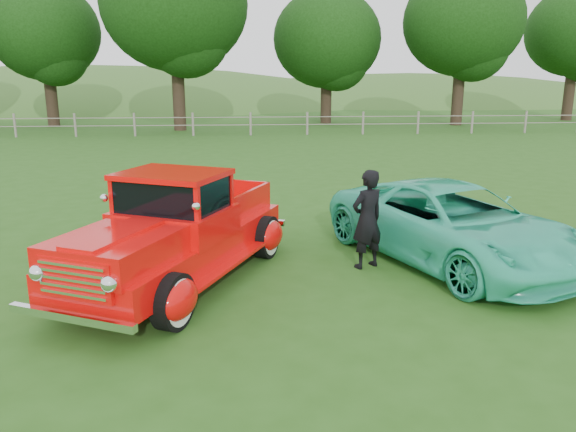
{
  "coord_description": "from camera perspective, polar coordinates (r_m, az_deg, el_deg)",
  "views": [
    {
      "loc": [
        -0.34,
        -7.82,
        3.23
      ],
      "look_at": [
        0.36,
        1.2,
        0.91
      ],
      "focal_mm": 35.0,
      "sensor_mm": 36.0,
      "label": 1
    }
  ],
  "objects": [
    {
      "name": "tree_near_east",
      "position": [
        37.26,
        3.99,
        17.47
      ],
      "size": [
        6.8,
        6.8,
        8.33
      ],
      "color": "black",
      "rests_on": "ground"
    },
    {
      "name": "man",
      "position": [
        9.48,
        8.05,
        -0.33
      ],
      "size": [
        0.73,
        0.64,
        1.69
      ],
      "primitive_type": "imported",
      "rotation": [
        0.0,
        0.0,
        3.62
      ],
      "color": "black",
      "rests_on": "ground"
    },
    {
      "name": "distant_hills",
      "position": [
        67.84,
        -7.64,
        7.69
      ],
      "size": [
        116.0,
        60.0,
        18.0
      ],
      "color": "#3C6926",
      "rests_on": "ground"
    },
    {
      "name": "ground",
      "position": [
        8.47,
        -1.83,
        -8.03
      ],
      "size": [
        140.0,
        140.0,
        0.0
      ],
      "primitive_type": "plane",
      "color": "#265215",
      "rests_on": "ground"
    },
    {
      "name": "teal_sedan",
      "position": [
        10.1,
        16.32,
        -0.79
      ],
      "size": [
        4.02,
        5.41,
        1.37
      ],
      "primitive_type": "imported",
      "rotation": [
        0.0,
        0.0,
        0.4
      ],
      "color": "#32CAA1",
      "rests_on": "ground"
    },
    {
      "name": "tree_mid_west",
      "position": [
        37.74,
        -23.49,
        16.79
      ],
      "size": [
        6.4,
        6.4,
        8.46
      ],
      "color": "black",
      "rests_on": "ground"
    },
    {
      "name": "fence_line",
      "position": [
        29.94,
        -3.83,
        9.33
      ],
      "size": [
        48.0,
        0.12,
        1.2
      ],
      "color": "gray",
      "rests_on": "ground"
    },
    {
      "name": "red_pickup",
      "position": [
        8.9,
        -11.18,
        -1.74
      ],
      "size": [
        3.68,
        5.26,
        1.78
      ],
      "rotation": [
        0.0,
        0.0,
        -0.43
      ],
      "color": "black",
      "rests_on": "ground"
    },
    {
      "name": "tree_near_west",
      "position": [
        33.22,
        -11.46,
        20.3
      ],
      "size": [
        8.0,
        8.0,
        10.42
      ],
      "color": "black",
      "rests_on": "ground"
    },
    {
      "name": "tree_mid_east",
      "position": [
        37.4,
        17.37,
        18.29
      ],
      "size": [
        7.2,
        7.2,
        9.44
      ],
      "color": "black",
      "rests_on": "ground"
    }
  ]
}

